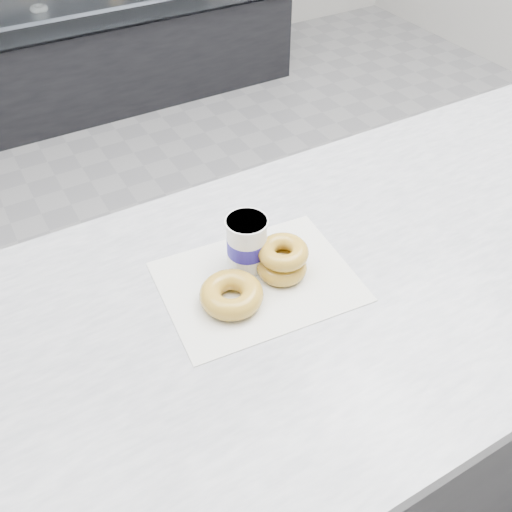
{
  "coord_description": "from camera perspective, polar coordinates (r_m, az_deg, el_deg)",
  "views": [
    {
      "loc": [
        -0.73,
        -1.17,
        1.63
      ],
      "look_at": [
        -0.35,
        -0.51,
        0.93
      ],
      "focal_mm": 40.0,
      "sensor_mm": 36.0,
      "label": 1
    }
  ],
  "objects": [
    {
      "name": "donut_stack",
      "position": [
        1.02,
        2.67,
        -0.36
      ],
      "size": [
        0.13,
        0.13,
        0.06
      ],
      "color": "gold",
      "rests_on": "wax_paper"
    },
    {
      "name": "donut_single",
      "position": [
        0.98,
        -2.47,
        -3.86
      ],
      "size": [
        0.14,
        0.14,
        0.04
      ],
      "primitive_type": "torus",
      "rotation": [
        0.0,
        0.0,
        -0.31
      ],
      "color": "gold",
      "rests_on": "wax_paper"
    },
    {
      "name": "coffee_cup",
      "position": [
        1.03,
        -0.91,
        1.35
      ],
      "size": [
        0.09,
        0.09,
        0.1
      ],
      "rotation": [
        0.0,
        0.0,
        0.3
      ],
      "color": "white",
      "rests_on": "counter"
    },
    {
      "name": "ground",
      "position": [
        2.13,
        1.28,
        -7.26
      ],
      "size": [
        5.0,
        5.0,
        0.0
      ],
      "primitive_type": "plane",
      "color": "#969598",
      "rests_on": "ground"
    },
    {
      "name": "counter",
      "position": [
        1.5,
        13.67,
        -11.12
      ],
      "size": [
        3.06,
        0.76,
        0.9
      ],
      "color": "#333335",
      "rests_on": "ground"
    },
    {
      "name": "display_case",
      "position": [
        3.56,
        -17.87,
        22.07
      ],
      "size": [
        2.4,
        0.74,
        1.25
      ],
      "color": "black",
      "rests_on": "ground"
    },
    {
      "name": "wax_paper",
      "position": [
        1.03,
        0.18,
        -2.56
      ],
      "size": [
        0.36,
        0.29,
        0.0
      ],
      "primitive_type": "cube",
      "rotation": [
        0.0,
        0.0,
        -0.09
      ],
      "color": "silver",
      "rests_on": "counter"
    }
  ]
}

